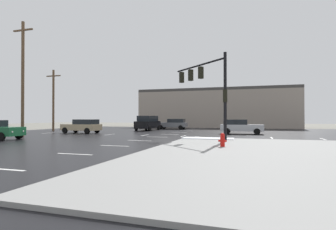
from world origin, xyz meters
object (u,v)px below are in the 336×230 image
(utility_pole_mid, at_px, (23,77))
(utility_pole_far, at_px, (53,99))
(sedan_grey, at_px, (173,124))
(sedan_silver, at_px, (240,126))
(fire_hydrant, at_px, (222,140))
(traffic_signal_mast, at_px, (207,83))
(sedan_tan, at_px, (82,126))
(suv_black, at_px, (148,123))

(utility_pole_mid, relative_size, utility_pole_far, 1.33)
(sedan_grey, height_order, sedan_silver, same)
(fire_hydrant, bearing_deg, traffic_signal_mast, 108.87)
(fire_hydrant, distance_m, utility_pole_far, 27.59)
(sedan_tan, bearing_deg, suv_black, -116.77)
(sedan_grey, distance_m, suv_black, 5.12)
(fire_hydrant, bearing_deg, utility_pole_mid, 167.55)
(utility_pole_far, bearing_deg, sedan_silver, 1.77)
(suv_black, bearing_deg, sedan_silver, -107.34)
(fire_hydrant, xyz_separation_m, utility_pole_far, (-23.62, 13.75, 3.75))
(sedan_tan, distance_m, utility_pole_mid, 8.31)
(suv_black, bearing_deg, sedan_grey, -25.50)
(fire_hydrant, distance_m, sedan_tan, 20.01)
(sedan_silver, xyz_separation_m, sedan_tan, (-17.34, -3.83, 0.00))
(suv_black, distance_m, sedan_tan, 9.49)
(utility_pole_mid, bearing_deg, sedan_grey, 64.64)
(sedan_tan, height_order, utility_pole_far, utility_pole_far)
(sedan_silver, bearing_deg, utility_pole_far, -179.76)
(suv_black, xyz_separation_m, sedan_tan, (-4.81, -8.19, -0.24))
(suv_black, distance_m, utility_pole_mid, 16.80)
(utility_pole_far, bearing_deg, utility_pole_mid, -63.71)
(traffic_signal_mast, height_order, fire_hydrant, traffic_signal_mast)
(fire_hydrant, height_order, sedan_grey, sedan_grey)
(sedan_grey, xyz_separation_m, sedan_silver, (10.19, -8.90, 0.00))
(traffic_signal_mast, distance_m, utility_pole_far, 23.62)
(sedan_grey, relative_size, sedan_silver, 1.00)
(fire_hydrant, distance_m, sedan_silver, 14.51)
(sedan_grey, xyz_separation_m, sedan_tan, (-7.15, -12.73, 0.00))
(fire_hydrant, distance_m, utility_pole_mid, 20.00)
(suv_black, bearing_deg, utility_pole_mid, 157.09)
(fire_hydrant, height_order, utility_pole_mid, utility_pole_mid)
(traffic_signal_mast, relative_size, sedan_tan, 1.36)
(traffic_signal_mast, xyz_separation_m, sedan_grey, (-8.07, 18.43, -3.66))
(traffic_signal_mast, distance_m, suv_black, 17.70)
(fire_hydrant, relative_size, utility_pole_mid, 0.07)
(sedan_silver, xyz_separation_m, utility_pole_far, (-24.04, -0.74, 3.44))
(sedan_silver, distance_m, utility_pole_mid, 22.41)
(suv_black, xyz_separation_m, utility_pole_far, (-11.50, -5.10, 3.20))
(sedan_silver, xyz_separation_m, suv_black, (-12.54, 4.36, 0.24))
(sedan_grey, distance_m, utility_pole_mid, 21.81)
(fire_hydrant, distance_m, suv_black, 22.42)
(sedan_silver, bearing_deg, fire_hydrant, -93.19)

